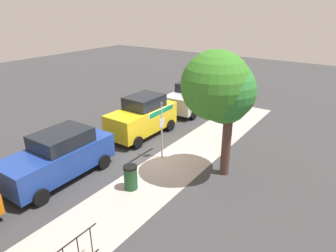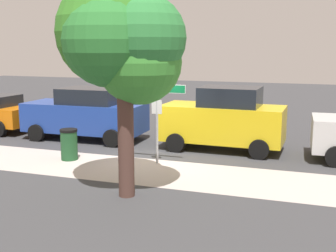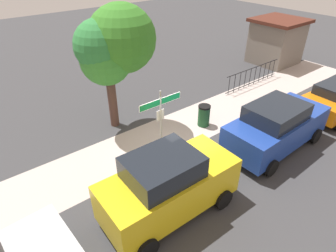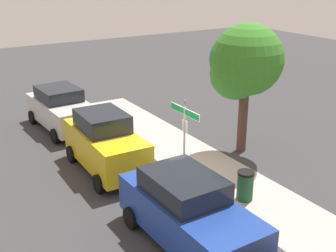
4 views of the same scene
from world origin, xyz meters
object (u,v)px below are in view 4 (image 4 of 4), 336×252
trash_bin (245,186)px  car_yellow (105,143)px  shade_tree (244,63)px  car_silver (61,109)px  street_sign (185,122)px  car_blue (188,212)px

trash_bin → car_yellow: bearing=-146.1°
shade_tree → car_silver: 8.65m
car_yellow → trash_bin: size_ratio=4.23×
street_sign → car_blue: bearing=-32.4°
shade_tree → car_yellow: (-1.38, -5.15, -2.59)m
shade_tree → car_silver: size_ratio=1.18×
street_sign → trash_bin: bearing=10.2°
street_sign → car_blue: (3.79, -2.40, -0.90)m
shade_tree → car_blue: 7.02m
car_yellow → car_blue: car_yellow is taller
street_sign → car_yellow: 2.96m
car_silver → car_blue: (10.40, -0.09, 0.03)m
car_silver → car_yellow: bearing=-3.8°
car_silver → trash_bin: size_ratio=4.49×
car_silver → trash_bin: 9.81m
shade_tree → car_silver: bearing=-141.9°
shade_tree → car_yellow: size_ratio=1.26×
trash_bin → shade_tree: bearing=142.4°
shade_tree → car_blue: bearing=-52.6°
car_blue → trash_bin: 3.12m
shade_tree → car_blue: shade_tree is taller
street_sign → car_yellow: street_sign is taller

